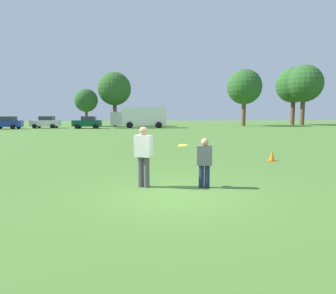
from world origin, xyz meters
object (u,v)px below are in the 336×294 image
at_px(traffic_cone, 272,156).
at_px(parked_car_mid_right, 88,122).
at_px(player_defender, 204,160).
at_px(frisbee, 183,145).
at_px(player_thrower, 144,153).
at_px(box_truck, 140,117).
at_px(parked_car_center, 46,122).
at_px(parked_car_mid_left, 6,123).

xyz_separation_m(traffic_cone, parked_car_mid_right, (-13.96, 31.82, 0.69)).
relative_size(player_defender, frisbee, 5.39).
bearing_deg(player_thrower, parked_car_mid_right, 102.39).
height_order(player_defender, parked_car_mid_right, parked_car_mid_right).
height_order(parked_car_mid_right, box_truck, box_truck).
height_order(frisbee, parked_car_center, parked_car_center).
relative_size(frisbee, parked_car_mid_right, 0.06).
relative_size(player_thrower, parked_car_mid_right, 0.43).
relative_size(player_defender, parked_car_center, 0.35).
distance_m(frisbee, box_truck, 37.28).
distance_m(frisbee, parked_car_mid_right, 37.29).
relative_size(frisbee, traffic_cone, 0.57).
relative_size(player_thrower, frisbee, 6.63).
xyz_separation_m(player_thrower, parked_car_mid_right, (-7.94, 36.14, -0.09)).
height_order(player_defender, box_truck, box_truck).
distance_m(frisbee, parked_car_mid_left, 41.05).
distance_m(parked_car_mid_left, parked_car_mid_right, 11.37).
height_order(parked_car_mid_left, box_truck, box_truck).
height_order(parked_car_mid_left, parked_car_center, same).
bearing_deg(box_truck, traffic_cone, -79.52).
bearing_deg(player_thrower, traffic_cone, 35.71).
height_order(player_thrower, frisbee, player_thrower).
relative_size(player_thrower, parked_car_mid_left, 0.43).
height_order(player_thrower, box_truck, box_truck).
distance_m(parked_car_mid_left, box_truck, 19.32).
distance_m(player_thrower, traffic_cone, 7.45).
bearing_deg(box_truck, parked_car_center, 178.02).
bearing_deg(frisbee, traffic_cone, 41.83).
xyz_separation_m(player_defender, traffic_cone, (4.23, 4.56, -0.59)).
bearing_deg(traffic_cone, box_truck, 100.48).
distance_m(parked_car_mid_left, parked_car_center, 5.28).
distance_m(player_defender, parked_car_center, 41.31).
bearing_deg(player_defender, frisbee, 160.02).
xyz_separation_m(parked_car_mid_right, box_truck, (7.87, 1.09, 0.83)).
bearing_deg(parked_car_mid_right, player_defender, -75.03).
height_order(player_thrower, parked_car_center, parked_car_center).
xyz_separation_m(frisbee, parked_car_mid_left, (-20.47, 35.58, -0.32)).
bearing_deg(parked_car_center, frisbee, -67.48).
relative_size(player_thrower, box_truck, 0.21).
height_order(player_defender, traffic_cone, player_defender).
distance_m(player_thrower, player_defender, 1.81).
bearing_deg(parked_car_center, parked_car_mid_right, -13.69).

